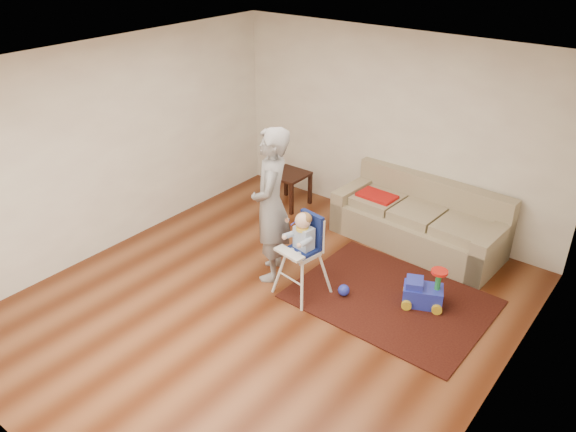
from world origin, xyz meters
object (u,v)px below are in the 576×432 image
Objects in this scene: sofa at (418,216)px; ride_on_toy at (424,286)px; toy_ball at (344,290)px; adult at (271,205)px; side_table at (289,189)px; high_chair at (303,256)px.

sofa is 1.38m from ride_on_toy.
adult is at bearing -171.64° from toy_ball.
sofa is at bearing 3.12° from side_table.
high_chair is at bearing 48.13° from adult.
high_chair reaches higher than ride_on_toy.
adult reaches higher than side_table.
high_chair is (-1.23, -0.65, 0.26)m from ride_on_toy.
side_table is at bearing -173.79° from sofa.
high_chair is (-0.55, -1.84, 0.08)m from sofa.
adult reaches higher than ride_on_toy.
high_chair reaches higher than side_table.
sofa reaches higher than side_table.
high_chair is at bearing -103.50° from sofa.
toy_ball is 1.31m from adult.
sofa is 2.14× the size of high_chair.
ride_on_toy reaches higher than toy_ball.
ride_on_toy is at bearing 36.89° from high_chair.
high_chair is 0.56× the size of adult.
side_table reaches higher than ride_on_toy.
toy_ball is at bearing -176.88° from ride_on_toy.
side_table is 0.49× the size of high_chair.
side_table is (-2.09, -0.11, -0.17)m from sofa.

